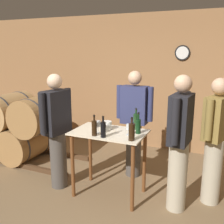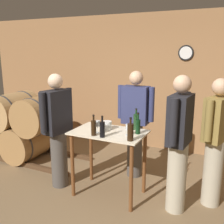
% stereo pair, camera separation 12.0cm
% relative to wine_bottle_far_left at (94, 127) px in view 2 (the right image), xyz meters
% --- Properties ---
extents(ground_plane, '(14.00, 14.00, 0.00)m').
position_rel_wine_bottle_far_left_xyz_m(ground_plane, '(0.12, -0.29, -1.03)').
color(ground_plane, brown).
extents(back_wall, '(8.40, 0.08, 2.70)m').
position_rel_wine_bottle_far_left_xyz_m(back_wall, '(0.12, 2.31, 0.32)').
color(back_wall, '#996B42').
rests_on(back_wall, ground_plane).
extents(barrel_rack, '(2.93, 0.89, 1.22)m').
position_rel_wine_bottle_far_left_xyz_m(barrel_rack, '(-2.00, 0.74, -0.44)').
color(barrel_rack, '#4C331E').
rests_on(barrel_rack, ground_plane).
extents(tasting_table, '(0.98, 0.63, 0.93)m').
position_rel_wine_bottle_far_left_xyz_m(tasting_table, '(0.10, 0.23, -0.31)').
color(tasting_table, beige).
rests_on(tasting_table, ground_plane).
extents(wine_bottle_far_left, '(0.07, 0.07, 0.27)m').
position_rel_wine_bottle_far_left_xyz_m(wine_bottle_far_left, '(0.00, 0.00, 0.00)').
color(wine_bottle_far_left, black).
rests_on(wine_bottle_far_left, tasting_table).
extents(wine_bottle_left, '(0.07, 0.07, 0.28)m').
position_rel_wine_bottle_far_left_xyz_m(wine_bottle_left, '(0.13, -0.01, 0.00)').
color(wine_bottle_left, black).
rests_on(wine_bottle_left, tasting_table).
extents(wine_bottle_center, '(0.07, 0.07, 0.30)m').
position_rel_wine_bottle_far_left_xyz_m(wine_bottle_center, '(0.40, 0.47, 0.01)').
color(wine_bottle_center, '#193819').
rests_on(wine_bottle_center, tasting_table).
extents(wine_bottle_right, '(0.06, 0.06, 0.28)m').
position_rel_wine_bottle_far_left_xyz_m(wine_bottle_right, '(0.49, 0.31, 0.00)').
color(wine_bottle_right, black).
rests_on(wine_bottle_right, tasting_table).
extents(wine_bottle_far_right, '(0.08, 0.08, 0.29)m').
position_rel_wine_bottle_far_left_xyz_m(wine_bottle_far_right, '(0.50, 0.02, 0.01)').
color(wine_bottle_far_right, black).
rests_on(wine_bottle_far_right, tasting_table).
extents(wine_glass_near_left, '(0.07, 0.07, 0.17)m').
position_rel_wine_bottle_far_left_xyz_m(wine_glass_near_left, '(-0.01, 0.12, 0.02)').
color(wine_glass_near_left, silver).
rests_on(wine_glass_near_left, tasting_table).
extents(wine_glass_near_center, '(0.06, 0.06, 0.15)m').
position_rel_wine_bottle_far_left_xyz_m(wine_glass_near_center, '(0.39, 0.20, -0.00)').
color(wine_glass_near_center, silver).
rests_on(wine_glass_near_center, tasting_table).
extents(ice_bucket, '(0.13, 0.13, 0.12)m').
position_rel_wine_bottle_far_left_xyz_m(ice_bucket, '(0.04, 0.31, -0.05)').
color(ice_bucket, white).
rests_on(ice_bucket, tasting_table).
extents(person_host, '(0.25, 0.59, 1.72)m').
position_rel_wine_bottle_far_left_xyz_m(person_host, '(1.03, 0.25, -0.12)').
color(person_host, '#B7AD93').
rests_on(person_host, ground_plane).
extents(person_visitor_with_scarf, '(0.29, 0.58, 1.68)m').
position_rel_wine_bottle_far_left_xyz_m(person_visitor_with_scarf, '(-0.67, 0.13, -0.14)').
color(person_visitor_with_scarf, '#4C4742').
rests_on(person_visitor_with_scarf, ground_plane).
extents(person_visitor_bearded, '(0.59, 0.24, 1.69)m').
position_rel_wine_bottle_far_left_xyz_m(person_visitor_bearded, '(0.22, 0.92, -0.14)').
color(person_visitor_bearded, '#4C4742').
rests_on(person_visitor_bearded, ground_plane).
extents(person_visitor_near_door, '(0.34, 0.56, 1.67)m').
position_rel_wine_bottle_far_left_xyz_m(person_visitor_near_door, '(1.43, 0.59, -0.15)').
color(person_visitor_near_door, '#B7AD93').
rests_on(person_visitor_near_door, ground_plane).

